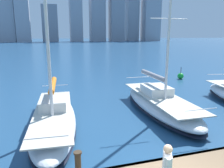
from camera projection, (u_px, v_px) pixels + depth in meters
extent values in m
cube|color=#473828|center=(154.00, 161.00, 7.90)|extent=(28.00, 0.16, 0.10)
cube|color=#979CA7|center=(151.00, 10.00, 173.07)|extent=(13.28, 10.15, 48.96)
cube|color=#969BA5|center=(132.00, 9.00, 176.13)|extent=(9.33, 11.04, 50.33)
cube|color=gray|center=(117.00, 13.00, 164.27)|extent=(10.25, 8.68, 42.11)
cube|color=#9398A2|center=(97.00, 16.00, 164.80)|extent=(10.71, 10.91, 37.05)
cube|color=#9BA0AA|center=(75.00, 7.00, 157.34)|extent=(8.64, 9.39, 48.53)
cube|color=gray|center=(50.00, 23.00, 156.42)|extent=(10.97, 7.52, 25.75)
cube|color=#A1A6B0|center=(23.00, 18.00, 146.17)|extent=(9.04, 7.42, 31.72)
cube|color=#A1A6B0|center=(3.00, 4.00, 145.07)|extent=(13.43, 10.64, 50.28)
cylinder|color=silver|center=(217.00, 74.00, 18.98)|extent=(1.91, 0.37, 0.04)
ellipsoid|color=silver|center=(160.00, 104.00, 14.51)|extent=(2.96, 9.19, 1.03)
ellipsoid|color=black|center=(159.00, 108.00, 14.57)|extent=(2.98, 9.23, 0.10)
cube|color=beige|center=(160.00, 96.00, 14.38)|extent=(2.45, 8.08, 0.06)
cube|color=silver|center=(157.00, 90.00, 14.83)|extent=(1.66, 2.06, 0.55)
cylinder|color=silver|center=(169.00, 33.00, 12.84)|extent=(0.16, 0.16, 8.09)
cylinder|color=silver|center=(170.00, 19.00, 12.66)|extent=(2.39, 0.13, 0.05)
cylinder|color=silver|center=(153.00, 77.00, 15.31)|extent=(0.25, 3.83, 0.12)
cylinder|color=gray|center=(153.00, 75.00, 15.28)|extent=(0.44, 3.53, 0.32)
cylinder|color=silver|center=(201.00, 109.00, 10.32)|extent=(1.73, 0.10, 0.04)
cylinder|color=silver|center=(138.00, 77.00, 18.14)|extent=(1.99, 0.11, 0.04)
ellipsoid|color=white|center=(54.00, 120.00, 11.95)|extent=(3.07, 9.31, 0.94)
ellipsoid|color=black|center=(54.00, 124.00, 12.01)|extent=(3.08, 9.36, 0.10)
cube|color=beige|center=(53.00, 111.00, 11.84)|extent=(2.56, 8.18, 0.06)
cube|color=silver|center=(53.00, 103.00, 12.30)|extent=(1.57, 2.12, 0.55)
cylinder|color=silver|center=(45.00, 4.00, 9.98)|extent=(0.16, 0.16, 10.86)
cylinder|color=silver|center=(53.00, 87.00, 12.78)|extent=(0.41, 3.84, 0.12)
cylinder|color=orange|center=(53.00, 85.00, 12.76)|extent=(0.59, 3.55, 0.32)
cylinder|color=silver|center=(46.00, 138.00, 7.71)|extent=(1.54, 0.16, 0.04)
cylinder|color=silver|center=(55.00, 85.00, 15.66)|extent=(1.78, 0.18, 0.04)
cube|color=white|center=(167.00, 165.00, 5.63)|extent=(0.38, 0.50, 0.68)
cylinder|color=white|center=(166.00, 158.00, 5.88)|extent=(0.10, 0.10, 0.62)
sphere|color=tan|center=(168.00, 149.00, 5.53)|extent=(0.23, 0.23, 0.23)
cylinder|color=#423323|center=(78.00, 166.00, 6.83)|extent=(0.20, 0.20, 0.85)
cylinder|color=#423323|center=(78.00, 153.00, 6.73)|extent=(0.26, 0.26, 0.06)
sphere|color=green|center=(181.00, 76.00, 25.31)|extent=(0.70, 0.70, 0.70)
cylinder|color=black|center=(181.00, 70.00, 25.16)|extent=(0.06, 0.06, 0.70)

